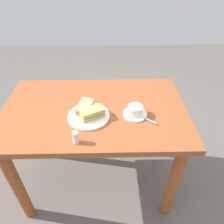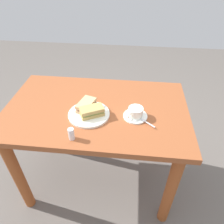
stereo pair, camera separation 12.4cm
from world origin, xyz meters
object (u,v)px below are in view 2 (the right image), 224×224
(sandwich_back, at_px, (86,105))
(coffee_cup, at_px, (135,112))
(salt_shaker, at_px, (71,134))
(sandwich_plate, at_px, (89,114))
(spoon, at_px, (146,122))
(sandwich_front, at_px, (92,111))
(dining_table, at_px, (97,124))
(coffee_saucer, at_px, (135,116))

(sandwich_back, bearing_deg, coffee_cup, -5.54)
(sandwich_back, distance_m, salt_shaker, 0.25)
(sandwich_plate, xyz_separation_m, spoon, (0.34, -0.04, 0.01))
(sandwich_front, relative_size, spoon, 1.87)
(dining_table, relative_size, sandwich_plate, 4.63)
(coffee_cup, relative_size, spoon, 1.21)
(coffee_saucer, bearing_deg, sandwich_plate, -177.16)
(sandwich_plate, distance_m, coffee_saucer, 0.28)
(dining_table, relative_size, sandwich_back, 7.72)
(sandwich_plate, relative_size, coffee_saucer, 1.73)
(coffee_saucer, relative_size, salt_shaker, 2.07)
(coffee_saucer, bearing_deg, spoon, -40.46)
(sandwich_back, relative_size, coffee_cup, 1.50)
(dining_table, xyz_separation_m, spoon, (0.31, -0.12, 0.15))
(sandwich_front, height_order, coffee_saucer, sandwich_front)
(dining_table, distance_m, coffee_cup, 0.31)
(sandwich_back, bearing_deg, dining_table, 35.69)
(sandwich_front, xyz_separation_m, coffee_cup, (0.25, 0.03, -0.00))
(coffee_saucer, relative_size, coffee_cup, 1.44)
(dining_table, distance_m, coffee_saucer, 0.29)
(dining_table, distance_m, salt_shaker, 0.34)
(sandwich_front, xyz_separation_m, spoon, (0.32, -0.02, -0.03))
(salt_shaker, bearing_deg, sandwich_back, 83.13)
(sandwich_plate, relative_size, sandwich_back, 1.67)
(dining_table, height_order, coffee_saucer, coffee_saucer)
(coffee_cup, xyz_separation_m, spoon, (0.06, -0.05, -0.03))
(sandwich_plate, height_order, salt_shaker, salt_shaker)
(dining_table, xyz_separation_m, sandwich_plate, (-0.03, -0.08, 0.15))
(sandwich_plate, xyz_separation_m, coffee_cup, (0.28, 0.01, 0.03))
(sandwich_back, xyz_separation_m, coffee_cup, (0.30, -0.03, -0.00))
(sandwich_back, relative_size, coffee_saucer, 1.04)
(dining_table, xyz_separation_m, coffee_cup, (0.25, -0.07, 0.18))
(sandwich_front, relative_size, sandwich_back, 1.04)
(sandwich_plate, bearing_deg, sandwich_back, 118.38)
(sandwich_plate, bearing_deg, sandwich_front, -30.16)
(sandwich_plate, relative_size, salt_shaker, 3.58)
(spoon, bearing_deg, coffee_cup, 140.61)
(coffee_saucer, xyz_separation_m, salt_shaker, (-0.33, -0.22, 0.03))
(coffee_cup, bearing_deg, salt_shaker, -146.71)
(sandwich_plate, height_order, sandwich_front, sandwich_front)
(sandwich_front, bearing_deg, spoon, -4.51)
(coffee_cup, height_order, salt_shaker, salt_shaker)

